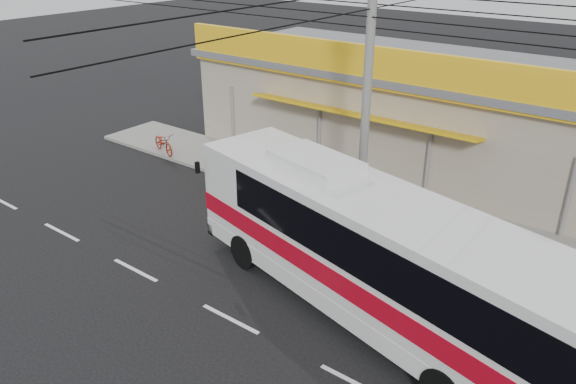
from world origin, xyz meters
name	(u,v)px	position (x,y,z in m)	size (l,w,h in m)	color
ground	(286,278)	(0.00, 0.00, 0.00)	(120.00, 120.00, 0.00)	black
sidewalk	(382,206)	(0.00, 6.00, 0.07)	(30.00, 3.20, 0.15)	gray
lane_markings	(230,319)	(0.00, -2.50, 0.00)	(50.00, 0.12, 0.01)	silver
storefront_building	(447,115)	(-0.01, 11.54, 2.30)	(22.60, 9.20, 5.70)	gray
coach_bus	(390,257)	(3.44, -0.18, 2.12)	(13.15, 5.66, 3.97)	silver
motorbike_red	(164,143)	(-10.79, 4.70, 0.65)	(0.66, 1.89, 0.99)	maroon
motorbike_dark	(257,163)	(-5.68, 5.39, 0.65)	(0.47, 1.68, 1.01)	black
utility_pole	(372,9)	(0.06, 4.20, 7.46)	(34.00, 14.00, 9.04)	#5F5F5D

